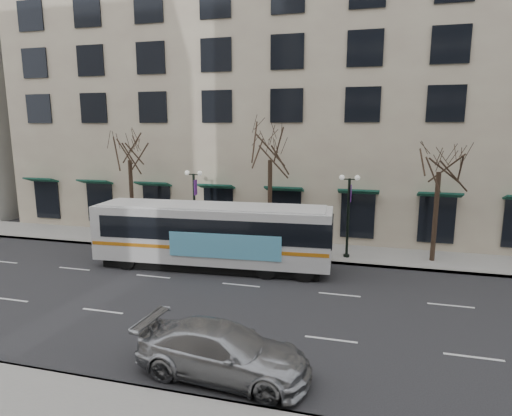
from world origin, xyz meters
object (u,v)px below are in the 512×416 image
(tree_far_right, at_px, (440,155))
(lamp_post_right, at_px, (348,212))
(lamp_post_left, at_px, (194,205))
(silver_car, at_px, (223,351))
(city_bus, at_px, (214,234))
(tree_far_left, at_px, (129,146))
(tree_far_mid, at_px, (270,145))

(tree_far_right, relative_size, lamp_post_right, 1.55)
(lamp_post_left, height_order, silver_car, lamp_post_left)
(tree_far_right, relative_size, lamp_post_left, 1.55)
(city_bus, bearing_deg, tree_far_right, 15.12)
(tree_far_left, height_order, tree_far_mid, tree_far_mid)
(city_bus, bearing_deg, tree_far_left, 147.73)
(tree_far_right, bearing_deg, tree_far_left, 180.00)
(city_bus, bearing_deg, lamp_post_left, 123.04)
(tree_far_right, height_order, city_bus, tree_far_right)
(lamp_post_left, xyz_separation_m, city_bus, (2.68, -3.59, -0.94))
(lamp_post_right, bearing_deg, tree_far_mid, 173.17)
(tree_far_mid, xyz_separation_m, silver_car, (1.79, -14.40, -6.06))
(city_bus, bearing_deg, lamp_post_right, 22.44)
(city_bus, xyz_separation_m, silver_car, (4.11, -10.21, -1.17))
(lamp_post_left, bearing_deg, lamp_post_right, 0.00)
(lamp_post_left, xyz_separation_m, lamp_post_right, (10.00, 0.00, 0.00))
(lamp_post_left, bearing_deg, silver_car, -63.81)
(lamp_post_right, distance_m, city_bus, 8.21)
(lamp_post_left, height_order, lamp_post_right, same)
(tree_far_mid, height_order, silver_car, tree_far_mid)
(tree_far_mid, relative_size, lamp_post_left, 1.64)
(silver_car, bearing_deg, lamp_post_left, 30.54)
(tree_far_left, height_order, lamp_post_left, tree_far_left)
(lamp_post_right, bearing_deg, city_bus, -153.89)
(lamp_post_left, relative_size, lamp_post_right, 1.00)
(tree_far_left, xyz_separation_m, tree_far_mid, (10.00, 0.00, 0.21))
(tree_far_mid, bearing_deg, tree_far_left, -180.00)
(silver_car, bearing_deg, city_bus, 26.28)
(city_bus, relative_size, silver_car, 2.36)
(lamp_post_left, bearing_deg, tree_far_right, 2.29)
(lamp_post_left, bearing_deg, tree_far_left, 173.17)
(lamp_post_right, distance_m, silver_car, 14.32)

